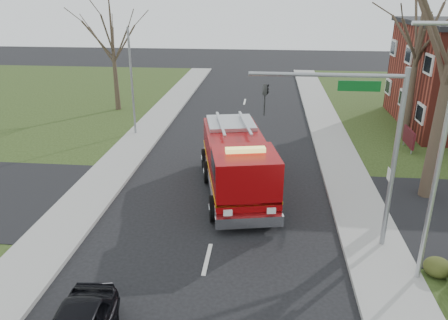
# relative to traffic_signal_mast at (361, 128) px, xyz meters

# --- Properties ---
(ground) EXTENTS (120.00, 120.00, 0.00)m
(ground) POSITION_rel_traffic_signal_mast_xyz_m (-5.21, -1.50, -4.71)
(ground) COLOR black
(ground) RESTS_ON ground
(sidewalk_right) EXTENTS (2.40, 80.00, 0.15)m
(sidewalk_right) POSITION_rel_traffic_signal_mast_xyz_m (0.99, -1.50, -4.63)
(sidewalk_right) COLOR #9A9A95
(sidewalk_right) RESTS_ON ground
(sidewalk_left) EXTENTS (2.40, 80.00, 0.15)m
(sidewalk_left) POSITION_rel_traffic_signal_mast_xyz_m (-11.41, -1.50, -4.63)
(sidewalk_left) COLOR #9A9A95
(sidewalk_left) RESTS_ON ground
(health_center_sign) EXTENTS (0.12, 2.00, 1.40)m
(health_center_sign) POSITION_rel_traffic_signal_mast_xyz_m (5.29, 11.00, -3.83)
(health_center_sign) COLOR #471018
(health_center_sign) RESTS_ON ground
(bare_tree_far) EXTENTS (5.25, 5.25, 10.50)m
(bare_tree_far) POSITION_rel_traffic_signal_mast_xyz_m (5.79, 13.50, 1.78)
(bare_tree_far) COLOR #3B2D22
(bare_tree_far) RESTS_ON ground
(bare_tree_left) EXTENTS (4.50, 4.50, 9.00)m
(bare_tree_left) POSITION_rel_traffic_signal_mast_xyz_m (-15.21, 18.50, 0.86)
(bare_tree_left) COLOR #3B2D22
(bare_tree_left) RESTS_ON ground
(traffic_signal_mast) EXTENTS (5.29, 0.18, 6.80)m
(traffic_signal_mast) POSITION_rel_traffic_signal_mast_xyz_m (0.00, 0.00, 0.00)
(traffic_signal_mast) COLOR gray
(traffic_signal_mast) RESTS_ON ground
(streetlight_pole) EXTENTS (1.48, 0.16, 8.40)m
(streetlight_pole) POSITION_rel_traffic_signal_mast_xyz_m (1.93, -2.00, -0.16)
(streetlight_pole) COLOR #B7BABF
(streetlight_pole) RESTS_ON ground
(utility_pole_far) EXTENTS (0.14, 0.14, 7.00)m
(utility_pole_far) POSITION_rel_traffic_signal_mast_xyz_m (-12.01, 12.50, -1.21)
(utility_pole_far) COLOR gray
(utility_pole_far) RESTS_ON ground
(fire_engine) EXTENTS (4.33, 8.30, 3.19)m
(fire_engine) POSITION_rel_traffic_signal_mast_xyz_m (-4.56, 4.20, -3.26)
(fire_engine) COLOR #8D0608
(fire_engine) RESTS_ON ground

